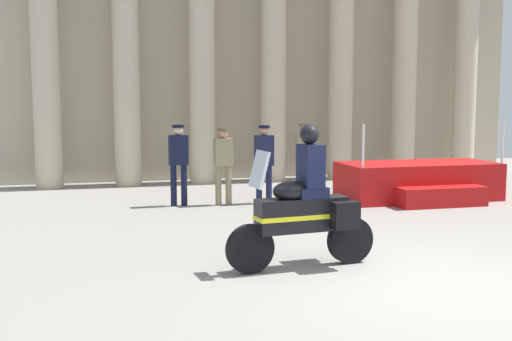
{
  "coord_description": "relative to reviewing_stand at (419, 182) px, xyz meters",
  "views": [
    {
      "loc": [
        -3.82,
        -6.48,
        2.21
      ],
      "look_at": [
        -1.21,
        3.68,
        1.02
      ],
      "focal_mm": 43.35,
      "sensor_mm": 36.0,
      "label": 1
    }
  ],
  "objects": [
    {
      "name": "ground_plane",
      "position": [
        -3.12,
        -5.84,
        -0.4
      ],
      "size": [
        28.0,
        28.0,
        0.0
      ],
      "primitive_type": "plane",
      "color": "gray"
    },
    {
      "name": "colonnade_backdrop",
      "position": [
        -2.24,
        4.56,
        3.83
      ],
      "size": [
        15.33,
        1.53,
        8.35
      ],
      "color": "#B6AB91",
      "rests_on": "ground_plane"
    },
    {
      "name": "reviewing_stand",
      "position": [
        0.0,
        0.0,
        0.0
      ],
      "size": [
        3.46,
        2.04,
        1.72
      ],
      "color": "#B71414",
      "rests_on": "ground_plane"
    },
    {
      "name": "officer_in_row_0",
      "position": [
        -5.31,
        0.51,
        0.61
      ],
      "size": [
        0.4,
        0.26,
        1.7
      ],
      "rotation": [
        0.0,
        0.0,
        3.24
      ],
      "color": "black",
      "rests_on": "ground_plane"
    },
    {
      "name": "officer_in_row_1",
      "position": [
        -4.38,
        0.39,
        0.57
      ],
      "size": [
        0.4,
        0.26,
        1.63
      ],
      "rotation": [
        0.0,
        0.0,
        3.24
      ],
      "color": "#847A5B",
      "rests_on": "ground_plane"
    },
    {
      "name": "officer_in_row_2",
      "position": [
        -3.5,
        0.37,
        0.59
      ],
      "size": [
        0.4,
        0.26,
        1.68
      ],
      "rotation": [
        0.0,
        0.0,
        3.24
      ],
      "color": "#141938",
      "rests_on": "ground_plane"
    },
    {
      "name": "officer_in_row_3",
      "position": [
        -2.56,
        0.47,
        0.62
      ],
      "size": [
        0.4,
        0.26,
        1.72
      ],
      "rotation": [
        0.0,
        0.0,
        3.24
      ],
      "color": "#847A5B",
      "rests_on": "ground_plane"
    },
    {
      "name": "motorcycle_with_rider",
      "position": [
        -4.3,
        -4.74,
        0.4
      ],
      "size": [
        2.09,
        0.74,
        1.9
      ],
      "rotation": [
        0.0,
        0.0,
        3.25
      ],
      "color": "black",
      "rests_on": "ground_plane"
    }
  ]
}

